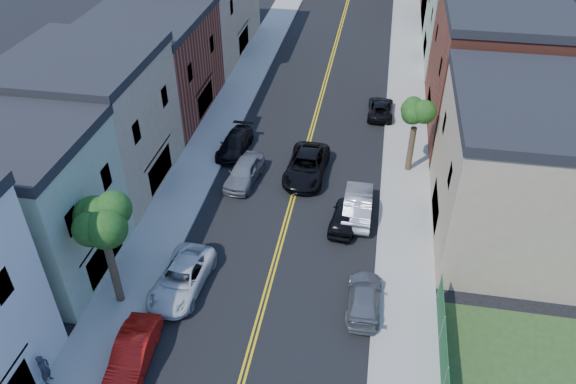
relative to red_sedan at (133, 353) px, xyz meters
The scene contains 23 objects.
sidewalk_left 29.89m from the red_sedan, 94.61° to the left, with size 3.20×100.00×0.15m, color gray.
sidewalk_right 32.67m from the red_sedan, 65.78° to the left, with size 3.20×100.00×0.15m, color gray.
curb_left 29.80m from the red_sedan, 91.25° to the left, with size 0.30×100.00×0.15m, color gray.
curb_right 31.99m from the red_sedan, 68.64° to the left, with size 0.30×100.00×0.15m, color gray.
bldg_left_palegrn 10.85m from the red_sedan, 145.74° to the left, with size 9.00×8.00×8.50m, color gray.
bldg_left_tan_near 17.46m from the red_sedan, 119.89° to the left, with size 9.00×10.00×9.00m, color #998466.
bldg_left_brick 27.34m from the red_sedan, 108.24° to the left, with size 9.00×12.00×8.00m, color brown.
bldg_left_tan_far 40.88m from the red_sedan, 102.06° to the left, with size 9.00×16.00×9.50m, color #998466.
bldg_right_tan 24.17m from the red_sedan, 35.27° to the left, with size 9.00×12.00×9.00m, color #998466.
bldg_right_brick 34.21m from the red_sedan, 54.94° to the left, with size 9.00×14.00×10.00m, color brown.
bldg_right_palegrn 46.25m from the red_sedan, 64.98° to the left, with size 9.00×12.00×8.50m, color gray.
tree_left_mid 7.33m from the red_sedan, 122.05° to the left, with size 5.20×5.20×9.29m.
tree_right_far 24.43m from the red_sedan, 55.87° to the left, with size 4.40×4.40×8.03m.
red_sedan is the anchor object (origin of this frame).
white_pickup 5.40m from the red_sedan, 82.76° to the left, with size 2.53×5.48×1.52m, color silver.
grey_car_left 16.43m from the red_sedan, 84.11° to the left, with size 1.91×4.74×1.62m, color slate.
black_car_left 20.18m from the red_sedan, 90.00° to the left, with size 1.99×4.89×1.42m, color black.
grey_car_right 12.41m from the red_sedan, 27.60° to the left, with size 1.85×4.54×1.32m, color #55575C.
black_car_right 15.66m from the red_sedan, 53.56° to the left, with size 1.70×4.23×1.44m, color black.
silver_car_right 17.10m from the red_sedan, 53.99° to the left, with size 1.82×5.22×1.72m, color #B2B3BA.
dark_car_right_far 30.28m from the red_sedan, 68.70° to the left, with size 2.11×4.58×1.27m, color black.
black_suv_lane 18.84m from the red_sedan, 71.43° to the left, with size 2.77×6.00×1.67m, color black.
pedestrian_left 4.04m from the red_sedan, 153.31° to the right, with size 0.68×0.45×1.86m, color #27282F.
Camera 1 is at (5.00, -5.41, 23.33)m, focal length 34.53 mm.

